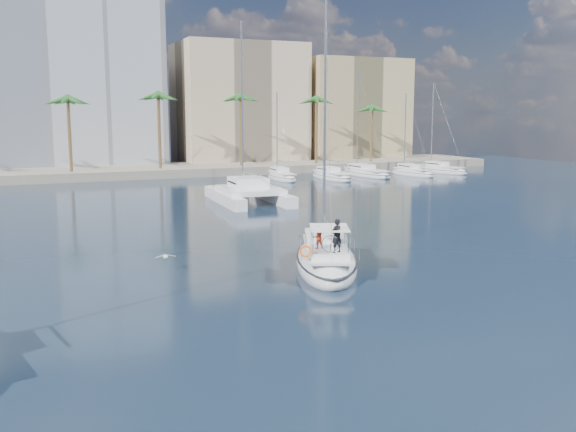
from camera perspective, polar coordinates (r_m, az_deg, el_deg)
name	(u,v)px	position (r m, az deg, el deg)	size (l,w,h in m)	color
ground	(277,274)	(35.88, -0.96, -5.21)	(160.00, 160.00, 0.00)	black
quay	(114,172)	(94.44, -15.25, 3.81)	(120.00, 14.00, 1.20)	gray
building_modern	(15,78)	(105.27, -23.13, 11.23)	(42.00, 16.00, 28.00)	silver
building_beige	(239,106)	(108.05, -4.39, 9.73)	(20.00, 14.00, 20.00)	#C3AB8C
building_tan_right	(351,112)	(114.36, 5.59, 9.19)	(18.00, 12.00, 18.00)	tan
palm_centre	(115,102)	(90.13, -15.14, 9.74)	(3.60, 3.60, 12.30)	brown
palm_right	(340,104)	(100.89, 4.63, 9.93)	(3.60, 3.60, 12.30)	brown
main_sloop	(326,259)	(37.35, 3.41, -3.84)	(7.47, 11.39, 16.18)	silver
catamaran	(249,191)	(64.38, -3.52, 2.24)	(6.86, 12.64, 17.90)	silver
seagull	(165,256)	(37.04, -10.86, -3.55)	(1.18, 0.51, 0.22)	silver
moored_yacht_a	(282,180)	(86.29, -0.58, 3.25)	(2.72, 9.35, 11.90)	silver
moored_yacht_b	(331,179)	(87.22, 3.88, 3.30)	(3.14, 10.78, 13.72)	silver
moored_yacht_c	(366,176)	(92.08, 6.92, 3.56)	(3.55, 12.21, 15.54)	silver
moored_yacht_d	(412,175)	(93.86, 10.97, 3.57)	(2.72, 9.35, 11.90)	silver
moored_yacht_e	(441,173)	(99.25, 13.43, 3.78)	(3.14, 10.78, 13.72)	silver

